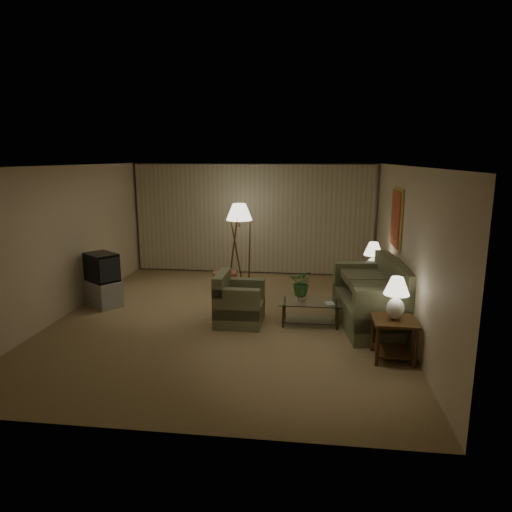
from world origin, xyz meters
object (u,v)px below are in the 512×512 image
at_px(tv_cabinet, 103,293).
at_px(crt_tv, 102,267).
at_px(armchair, 240,304).
at_px(table_lamp_near, 396,295).
at_px(table_lamp_far, 373,255).
at_px(floor_lamp, 239,242).
at_px(ottoman, 225,280).
at_px(sofa, 372,300).
at_px(side_table_near, 394,331).
at_px(vase, 302,297).
at_px(side_table_far, 371,284).
at_px(coffee_table, 310,309).

bearing_deg(tv_cabinet, crt_tv, -52.78).
height_order(armchair, table_lamp_near, table_lamp_near).
height_order(armchair, crt_tv, crt_tv).
distance_m(table_lamp_near, table_lamp_far, 2.60).
bearing_deg(floor_lamp, table_lamp_far, -23.32).
xyz_separation_m(table_lamp_near, ottoman, (-3.08, 3.32, -0.79)).
height_order(sofa, side_table_near, sofa).
height_order(table_lamp_far, vase, table_lamp_far).
distance_m(armchair, vase, 1.09).
xyz_separation_m(side_table_far, tv_cabinet, (-5.20, -0.80, -0.15)).
bearing_deg(ottoman, coffee_table, -47.48).
relative_size(crt_tv, ottoman, 1.46).
xyz_separation_m(tv_cabinet, crt_tv, (0.00, -0.00, 0.52)).
xyz_separation_m(armchair, table_lamp_near, (2.41, -1.17, 0.61)).
distance_m(table_lamp_far, ottoman, 3.27).
distance_m(side_table_far, tv_cabinet, 5.26).
xyz_separation_m(coffee_table, floor_lamp, (-1.65, 2.57, 0.68)).
bearing_deg(side_table_near, armchair, 154.17).
distance_m(table_lamp_near, tv_cabinet, 5.55).
distance_m(table_lamp_far, floor_lamp, 3.09).
bearing_deg(sofa, coffee_table, -91.60).
height_order(armchair, table_lamp_far, table_lamp_far).
relative_size(crt_tv, vase, 4.79).
bearing_deg(vase, armchair, -175.53).
xyz_separation_m(armchair, side_table_far, (2.41, 1.43, 0.04)).
xyz_separation_m(crt_tv, floor_lamp, (2.37, 2.02, 0.18)).
bearing_deg(side_table_far, armchair, -149.23).
distance_m(sofa, table_lamp_near, 1.45).
relative_size(sofa, coffee_table, 2.15).
distance_m(table_lamp_far, coffee_table, 1.93).
relative_size(sofa, table_lamp_far, 3.57).
relative_size(armchair, ottoman, 1.60).
distance_m(tv_cabinet, floor_lamp, 3.19).
bearing_deg(vase, ottoman, 130.18).
relative_size(table_lamp_near, coffee_table, 0.59).
relative_size(floor_lamp, vase, 11.29).
xyz_separation_m(sofa, table_lamp_near, (0.15, -1.35, 0.52)).
relative_size(side_table_near, ottoman, 1.15).
xyz_separation_m(sofa, armchair, (-2.26, -0.18, -0.09)).
xyz_separation_m(coffee_table, vase, (-0.15, 0.00, 0.22)).
distance_m(sofa, vase, 1.19).
distance_m(ottoman, vase, 2.73).
distance_m(coffee_table, crt_tv, 4.08).
bearing_deg(ottoman, sofa, -33.88).
bearing_deg(vase, sofa, 4.82).
relative_size(tv_cabinet, ottoman, 1.62).
bearing_deg(armchair, table_lamp_far, -58.90).
bearing_deg(vase, tv_cabinet, 171.92).
height_order(sofa, floor_lamp, floor_lamp).
distance_m(side_table_near, coffee_table, 1.73).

